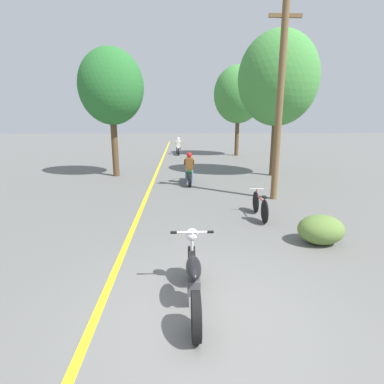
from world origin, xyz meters
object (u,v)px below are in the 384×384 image
(motorcycle_rider_lead, at_px, (189,172))
(bicycle_parked, at_px, (260,206))
(utility_pole, at_px, (280,102))
(motorcycle_rider_far, at_px, (178,148))
(roadside_tree_right_far, at_px, (238,95))
(roadside_tree_right_near, at_px, (278,79))
(roadside_tree_left, at_px, (111,87))
(motorcycle_foreground, at_px, (193,278))

(motorcycle_rider_lead, distance_m, bicycle_parked, 5.44)
(utility_pole, xyz_separation_m, motorcycle_rider_far, (-3.60, 14.65, -2.95))
(roadside_tree_right_far, bearing_deg, roadside_tree_right_near, -88.42)
(roadside_tree_right_near, xyz_separation_m, roadside_tree_left, (-8.25, 0.14, -0.40))
(motorcycle_foreground, bearing_deg, motorcycle_rider_far, 90.78)
(utility_pole, bearing_deg, roadside_tree_right_far, 85.18)
(bicycle_parked, bearing_deg, motorcycle_rider_far, 98.48)
(roadside_tree_right_far, distance_m, motorcycle_foreground, 21.14)
(roadside_tree_left, height_order, motorcycle_rider_far, roadside_tree_left)
(roadside_tree_left, bearing_deg, motorcycle_rider_lead, -28.04)
(roadside_tree_right_near, distance_m, roadside_tree_left, 8.26)
(motorcycle_foreground, bearing_deg, roadside_tree_right_near, 67.20)
(roadside_tree_left, xyz_separation_m, motorcycle_foreground, (3.53, -11.37, -3.98))
(roadside_tree_right_far, bearing_deg, utility_pole, -94.82)
(utility_pole, relative_size, motorcycle_foreground, 3.18)
(roadside_tree_right_far, relative_size, motorcycle_rider_lead, 3.26)
(motorcycle_rider_lead, bearing_deg, roadside_tree_right_far, 68.66)
(motorcycle_rider_lead, xyz_separation_m, motorcycle_rider_far, (-0.53, 11.74, -0.00))
(motorcycle_rider_lead, bearing_deg, motorcycle_rider_far, 92.57)
(roadside_tree_right_near, distance_m, motorcycle_rider_lead, 6.48)
(motorcycle_foreground, relative_size, bicycle_parked, 1.26)
(roadside_tree_left, bearing_deg, motorcycle_foreground, -72.76)
(utility_pole, height_order, roadside_tree_right_far, roadside_tree_right_far)
(motorcycle_rider_far, bearing_deg, motorcycle_foreground, -89.22)
(roadside_tree_right_far, relative_size, motorcycle_rider_far, 3.34)
(motorcycle_foreground, relative_size, motorcycle_rider_lead, 0.99)
(roadside_tree_left, height_order, motorcycle_foreground, roadside_tree_left)
(motorcycle_rider_far, bearing_deg, roadside_tree_right_far, -10.73)
(roadside_tree_left, bearing_deg, roadside_tree_right_near, -1.00)
(utility_pole, height_order, motorcycle_rider_lead, utility_pole)
(utility_pole, xyz_separation_m, motorcycle_rider_lead, (-3.07, 2.91, -2.95))
(bicycle_parked, bearing_deg, motorcycle_foreground, -117.29)
(motorcycle_rider_far, relative_size, bicycle_parked, 1.23)
(utility_pole, distance_m, roadside_tree_right_far, 13.86)
(motorcycle_rider_lead, bearing_deg, utility_pole, -43.45)
(utility_pole, relative_size, roadside_tree_right_near, 0.95)
(roadside_tree_right_far, distance_m, motorcycle_rider_lead, 12.38)
(motorcycle_foreground, relative_size, motorcycle_rider_far, 1.02)
(roadside_tree_right_near, relative_size, roadside_tree_left, 1.13)
(utility_pole, relative_size, roadside_tree_left, 1.08)
(roadside_tree_right_far, relative_size, bicycle_parked, 4.12)
(motorcycle_rider_lead, relative_size, motorcycle_rider_far, 1.03)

